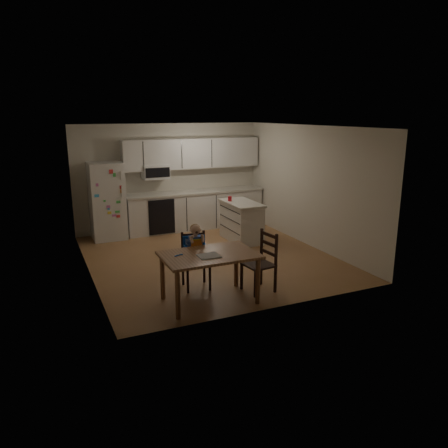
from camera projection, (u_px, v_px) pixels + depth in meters
room at (200, 190)px, 8.65m from camera, size 4.52×5.01×2.51m
refrigerator at (107, 201)px, 9.61m from camera, size 0.72×0.70×1.70m
kitchen_run at (193, 192)px, 10.49m from camera, size 3.37×0.62×2.15m
kitchen_island at (241, 221)px, 9.55m from camera, size 0.61×1.17×0.86m
red_cup at (230, 199)px, 9.54m from camera, size 0.08×0.08×0.11m
dining_table at (209, 260)px, 6.39m from camera, size 1.39×0.89×0.74m
napkin at (209, 256)px, 6.26m from camera, size 0.30×0.26×0.01m
toddler_spoon at (178, 255)px, 6.28m from camera, size 0.12×0.06×0.02m
chair_booster at (195, 249)px, 6.94m from camera, size 0.44×0.44×1.05m
chair_side at (264, 258)px, 6.84m from camera, size 0.47×0.47×0.95m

